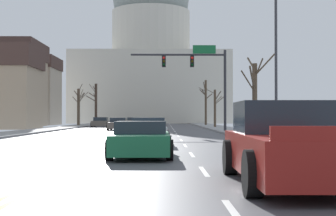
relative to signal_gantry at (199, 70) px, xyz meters
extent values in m
cube|color=#49494F|center=(-5.43, -14.88, -5.20)|extent=(14.00, 180.00, 0.06)
cube|color=yellow|center=(-5.55, -14.88, -5.17)|extent=(0.10, 176.40, 0.00)
cube|color=yellow|center=(-5.31, -14.88, -5.17)|extent=(0.10, 176.40, 0.00)
cube|color=silver|center=(-1.93, -33.78, -5.17)|extent=(0.12, 2.20, 0.00)
cube|color=silver|center=(-1.93, -28.58, -5.17)|extent=(0.12, 2.20, 0.00)
cube|color=silver|center=(-1.93, -23.38, -5.17)|extent=(0.12, 2.20, 0.00)
cube|color=silver|center=(-1.93, -18.18, -5.17)|extent=(0.12, 2.20, 0.00)
cube|color=silver|center=(-1.93, -12.98, -5.17)|extent=(0.12, 2.20, 0.00)
cube|color=silver|center=(-1.93, -7.78, -5.17)|extent=(0.12, 2.20, 0.00)
cube|color=silver|center=(-1.93, -2.58, -5.17)|extent=(0.12, 2.20, 0.00)
cube|color=silver|center=(-1.93, 2.62, -5.17)|extent=(0.12, 2.20, 0.00)
cube|color=silver|center=(-1.93, 7.82, -5.17)|extent=(0.12, 2.20, 0.00)
cube|color=silver|center=(-1.93, 13.02, -5.17)|extent=(0.12, 2.20, 0.00)
cube|color=silver|center=(-1.93, 18.22, -5.17)|extent=(0.12, 2.20, 0.00)
cube|color=silver|center=(-1.93, 23.42, -5.17)|extent=(0.12, 2.20, 0.00)
cube|color=silver|center=(-1.93, 28.62, -5.17)|extent=(0.12, 2.20, 0.00)
cube|color=silver|center=(-1.93, 33.82, -5.17)|extent=(0.12, 2.20, 0.00)
cube|color=silver|center=(-1.93, 39.02, -5.17)|extent=(0.12, 2.20, 0.00)
cube|color=silver|center=(-1.93, 44.22, -5.17)|extent=(0.12, 2.20, 0.00)
cube|color=silver|center=(-1.93, 49.42, -5.17)|extent=(0.12, 2.20, 0.00)
cube|color=silver|center=(-8.93, -18.18, -5.17)|extent=(0.12, 2.20, 0.00)
cube|color=silver|center=(-8.93, -12.98, -5.17)|extent=(0.12, 2.20, 0.00)
cube|color=silver|center=(-8.93, -7.78, -5.17)|extent=(0.12, 2.20, 0.00)
cube|color=silver|center=(-8.93, -2.58, -5.17)|extent=(0.12, 2.20, 0.00)
cube|color=silver|center=(-8.93, 2.62, -5.17)|extent=(0.12, 2.20, 0.00)
cube|color=silver|center=(-8.93, 7.82, -5.17)|extent=(0.12, 2.20, 0.00)
cube|color=silver|center=(-8.93, 13.02, -5.17)|extent=(0.12, 2.20, 0.00)
cube|color=silver|center=(-8.93, 18.22, -5.17)|extent=(0.12, 2.20, 0.00)
cube|color=silver|center=(-8.93, 23.42, -5.17)|extent=(0.12, 2.20, 0.00)
cube|color=silver|center=(-8.93, 28.62, -5.17)|extent=(0.12, 2.20, 0.00)
cube|color=silver|center=(-8.93, 33.82, -5.17)|extent=(0.12, 2.20, 0.00)
cube|color=silver|center=(-8.93, 39.02, -5.17)|extent=(0.12, 2.20, 0.00)
cube|color=silver|center=(-8.93, 44.22, -5.17)|extent=(0.12, 2.20, 0.00)
cube|color=silver|center=(-8.93, 49.42, -5.17)|extent=(0.12, 2.20, 0.00)
cube|color=gray|center=(3.07, -14.88, -5.10)|extent=(3.00, 180.00, 0.14)
cylinder|color=#28282D|center=(2.17, 0.01, -1.69)|extent=(0.22, 0.22, 6.69)
cylinder|color=#28282D|center=(-1.73, 0.01, 1.26)|extent=(7.80, 0.16, 0.16)
cube|color=black|center=(-0.56, 0.01, 0.70)|extent=(0.32, 0.28, 0.92)
sphere|color=red|center=(-0.56, -0.15, 0.98)|extent=(0.22, 0.22, 0.22)
sphere|color=#332B05|center=(-0.56, -0.15, 0.70)|extent=(0.22, 0.22, 0.22)
sphere|color=black|center=(-0.56, -0.15, 0.42)|extent=(0.22, 0.22, 0.22)
cube|color=black|center=(-2.90, 0.01, 0.70)|extent=(0.32, 0.28, 0.92)
sphere|color=red|center=(-2.90, -0.15, 0.98)|extent=(0.22, 0.22, 0.22)
sphere|color=#332B05|center=(-2.90, -0.15, 0.70)|extent=(0.22, 0.22, 0.22)
sphere|color=black|center=(-2.90, -0.15, 0.42)|extent=(0.22, 0.22, 0.22)
cube|color=#146033|center=(0.46, 0.03, 1.71)|extent=(1.90, 0.06, 0.70)
cylinder|color=#333338|center=(2.77, -15.83, -0.86)|extent=(0.14, 0.14, 8.34)
cube|color=beige|center=(-5.43, 56.03, 1.50)|extent=(29.75, 18.32, 13.35)
cylinder|color=beige|center=(-5.43, 56.03, 12.46)|extent=(15.28, 15.28, 8.57)
cube|color=black|center=(-3.63, -4.15, -4.69)|extent=(1.71, 4.22, 0.65)
cube|color=#232D38|center=(-3.63, -4.54, -4.15)|extent=(1.50, 1.83, 0.44)
cylinder|color=black|center=(-4.48, -2.85, -4.85)|extent=(0.22, 0.64, 0.64)
cylinder|color=black|center=(-2.77, -2.85, -4.85)|extent=(0.22, 0.64, 0.64)
cylinder|color=black|center=(-4.48, -5.46, -4.85)|extent=(0.22, 0.64, 0.64)
cylinder|color=black|center=(-2.78, -5.46, -4.85)|extent=(0.22, 0.64, 0.64)
cube|color=navy|center=(-3.71, -11.24, -4.70)|extent=(1.77, 4.30, 0.62)
cube|color=#232D38|center=(-3.72, -11.44, -4.17)|extent=(1.54, 1.91, 0.44)
cylinder|color=black|center=(-4.57, -9.90, -4.85)|extent=(0.23, 0.64, 0.64)
cylinder|color=black|center=(-2.84, -9.92, -4.85)|extent=(0.23, 0.64, 0.64)
cylinder|color=black|center=(-4.59, -12.56, -4.85)|extent=(0.23, 0.64, 0.64)
cylinder|color=black|center=(-2.86, -12.58, -4.85)|extent=(0.23, 0.64, 0.64)
cube|color=silver|center=(-3.62, -17.23, -4.66)|extent=(1.74, 4.24, 0.70)
cube|color=#232D38|center=(-3.62, -17.32, -4.10)|extent=(1.52, 2.10, 0.42)
cylinder|color=black|center=(-4.49, -15.93, -4.85)|extent=(0.23, 0.64, 0.64)
cylinder|color=black|center=(-2.78, -15.91, -4.85)|extent=(0.23, 0.64, 0.64)
cylinder|color=black|center=(-4.46, -18.54, -4.85)|extent=(0.23, 0.64, 0.64)
cylinder|color=black|center=(-2.76, -18.53, -4.85)|extent=(0.23, 0.64, 0.64)
cube|color=#1E7247|center=(-3.65, -24.30, -4.70)|extent=(1.85, 4.52, 0.62)
cube|color=#232D38|center=(-3.65, -24.41, -4.19)|extent=(1.62, 2.24, 0.40)
cylinder|color=black|center=(-4.57, -22.91, -4.85)|extent=(0.22, 0.64, 0.64)
cylinder|color=black|center=(-2.75, -22.89, -4.85)|extent=(0.22, 0.64, 0.64)
cylinder|color=black|center=(-4.55, -25.70, -4.85)|extent=(0.22, 0.64, 0.64)
cylinder|color=black|center=(-2.73, -25.69, -4.85)|extent=(0.22, 0.64, 0.64)
cube|color=maroon|center=(-0.38, -30.87, -4.57)|extent=(2.16, 5.43, 0.77)
cube|color=#1E2833|center=(-0.36, -30.12, -3.85)|extent=(1.93, 1.87, 0.68)
cube|color=maroon|center=(-0.43, -33.51, -4.07)|extent=(1.89, 0.13, 0.22)
cylinder|color=black|center=(-1.38, -29.24, -4.77)|extent=(0.29, 0.80, 0.80)
cylinder|color=black|center=(0.68, -29.27, -4.77)|extent=(0.29, 0.80, 0.80)
cylinder|color=black|center=(-1.44, -32.47, -4.77)|extent=(0.29, 0.80, 0.80)
cube|color=#6B6056|center=(-7.33, 7.28, -4.71)|extent=(1.73, 4.60, 0.60)
cube|color=#232D38|center=(-7.33, 7.68, -4.19)|extent=(1.51, 2.30, 0.44)
cylinder|color=black|center=(-6.47, 5.86, -4.85)|extent=(0.22, 0.64, 0.64)
cylinder|color=black|center=(-8.17, 5.85, -4.85)|extent=(0.22, 0.64, 0.64)
cylinder|color=black|center=(-6.48, 8.70, -4.85)|extent=(0.22, 0.64, 0.64)
cylinder|color=black|center=(-8.19, 8.69, -4.85)|extent=(0.22, 0.64, 0.64)
cube|color=#6B6056|center=(-10.65, 19.73, -4.71)|extent=(1.87, 4.31, 0.61)
cube|color=#232D38|center=(-10.65, 19.94, -4.18)|extent=(1.63, 1.87, 0.44)
cylinder|color=black|center=(-9.72, 18.41, -4.85)|extent=(0.23, 0.64, 0.64)
cylinder|color=black|center=(-11.55, 18.39, -4.85)|extent=(0.23, 0.64, 0.64)
cylinder|color=black|center=(-9.74, 21.06, -4.85)|extent=(0.23, 0.64, 0.64)
cylinder|color=black|center=(-11.57, 21.05, -4.85)|extent=(0.23, 0.64, 0.64)
cube|color=#6B6056|center=(-7.20, 29.05, -4.73)|extent=(1.98, 4.70, 0.57)
cube|color=#232D38|center=(-7.21, 29.50, -4.23)|extent=(1.71, 2.17, 0.44)
cylinder|color=black|center=(-6.23, 27.62, -4.85)|extent=(0.23, 0.64, 0.64)
cylinder|color=black|center=(-8.12, 27.59, -4.85)|extent=(0.23, 0.64, 0.64)
cylinder|color=black|center=(-6.28, 30.51, -4.85)|extent=(0.23, 0.64, 0.64)
cylinder|color=black|center=(-8.17, 30.48, -4.85)|extent=(0.23, 0.64, 0.64)
cube|color=tan|center=(-24.08, 23.27, -0.84)|extent=(10.04, 9.30, 8.67)
cube|color=#47332D|center=(-24.08, 23.27, 4.64)|extent=(10.44, 9.67, 2.28)
cube|color=#B2A38E|center=(-23.40, 34.77, -0.92)|extent=(8.10, 8.18, 8.50)
cube|color=#47332D|center=(-23.40, 34.77, 4.25)|extent=(8.42, 8.51, 1.84)
cylinder|color=#4C3D2D|center=(2.59, -10.99, -2.84)|extent=(0.30, 0.30, 4.39)
cylinder|color=#4C3D2D|center=(2.10, -11.54, -1.78)|extent=(1.07, 1.18, 1.25)
cylinder|color=#4C3D2D|center=(2.34, -11.59, -1.64)|extent=(0.63, 1.31, 1.49)
cylinder|color=#4C3D2D|center=(2.77, -11.34, -0.99)|extent=(0.47, 0.79, 1.19)
cylinder|color=#4C3D2D|center=(3.20, -11.02, -0.72)|extent=(1.29, 0.14, 1.38)
cylinder|color=#4C3D2D|center=(2.52, -10.20, -0.58)|extent=(0.25, 1.66, 1.00)
cylinder|color=#4C3D2D|center=(2.89, 27.03, -1.96)|extent=(0.30, 0.30, 6.15)
cylinder|color=#4C3D2D|center=(2.41, 26.94, -0.17)|extent=(1.02, 0.26, 0.60)
cylinder|color=#4C3D2D|center=(2.61, 27.04, -0.56)|extent=(0.65, 0.11, 0.98)
cylinder|color=#4C3D2D|center=(3.27, 26.61, -1.15)|extent=(0.88, 0.96, 0.77)
cylinder|color=#4C3D2D|center=(3.04, 27.78, -0.43)|extent=(0.37, 1.55, 1.03)
cylinder|color=#4C3D2D|center=(2.58, 27.45, -0.68)|extent=(0.70, 0.91, 0.76)
cylinder|color=#4C3D2D|center=(2.51, 27.46, -0.55)|extent=(0.88, 0.98, 0.96)
cylinder|color=#4C3D2D|center=(2.69, 26.40, 0.05)|extent=(0.54, 1.37, 1.52)
cylinder|color=#423328|center=(-13.43, 35.73, -1.92)|extent=(0.40, 0.40, 6.23)
cylinder|color=#423328|center=(-13.75, 36.46, 0.48)|extent=(0.77, 1.55, 0.86)
cylinder|color=#423328|center=(-13.70, 36.38, -0.73)|extent=(0.65, 1.37, 0.94)
cylinder|color=#423328|center=(-13.85, 35.10, 0.39)|extent=(0.91, 1.34, 1.34)
cylinder|color=#423328|center=(-14.01, 35.98, -0.56)|extent=(1.26, 0.61, 0.82)
cylinder|color=#423328|center=(-14.14, 35.41, -1.14)|extent=(1.52, 0.77, 0.97)
cylinder|color=#4C3D2D|center=(2.82, 14.21, -2.95)|extent=(0.26, 0.26, 4.15)
cylinder|color=#4C3D2D|center=(3.21, 14.43, -1.97)|extent=(0.86, 0.51, 0.79)
cylinder|color=#4C3D2D|center=(3.10, 13.76, -1.59)|extent=(0.68, 1.01, 1.07)
cylinder|color=#4C3D2D|center=(2.38, 14.33, -1.09)|extent=(0.91, 0.31, 0.51)
cylinder|color=#4C3D2D|center=(3.41, 14.08, -2.00)|extent=(1.26, 0.35, 1.08)
cylinder|color=brown|center=(-14.33, 25.36, -2.59)|extent=(0.39, 0.39, 4.87)
cylinder|color=brown|center=(-14.54, 24.93, -0.86)|extent=(0.55, 0.96, 0.85)
cylinder|color=brown|center=(-13.96, 25.58, -1.42)|extent=(0.88, 0.57, 1.52)
cylinder|color=brown|center=(-14.12, 25.61, -0.01)|extent=(0.53, 0.63, 1.13)
cylinder|color=brown|center=(-13.96, 24.97, -1.00)|extent=(0.81, 0.87, 1.48)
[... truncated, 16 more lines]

